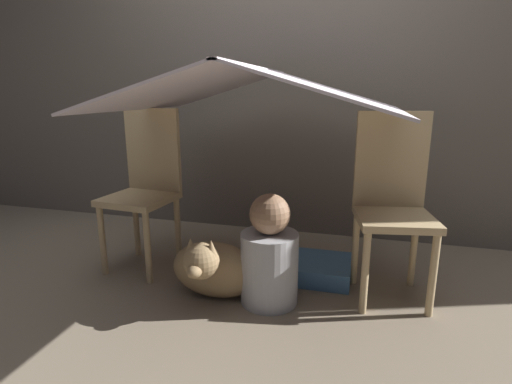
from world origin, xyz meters
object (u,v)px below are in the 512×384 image
at_px(chair_left, 146,183).
at_px(dog, 213,268).
at_px(person_front, 269,257).
at_px(chair_right, 392,199).

xyz_separation_m(chair_left, dog, (0.54, -0.32, -0.34)).
xyz_separation_m(chair_left, person_front, (0.82, -0.27, -0.27)).
bearing_deg(person_front, dog, -169.30).
height_order(person_front, dog, person_front).
bearing_deg(person_front, chair_right, 24.92).
bearing_deg(chair_left, person_front, -12.31).
bearing_deg(chair_left, dog, -24.90).
xyz_separation_m(chair_right, person_front, (-0.57, -0.27, -0.27)).
distance_m(chair_left, person_front, 0.91).
relative_size(chair_right, person_front, 1.67).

